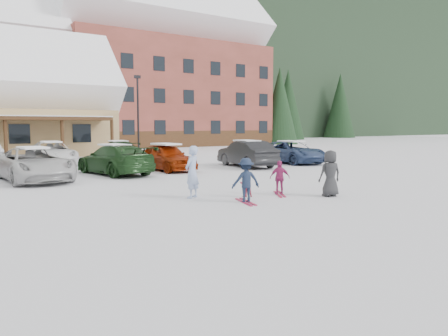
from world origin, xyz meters
TOP-DOWN VIEW (x-y plane):
  - ground at (0.00, 0.00)m, footprint 160.00×160.00m
  - alpine_hotel at (14.27, 38.00)m, footprint 31.48×14.01m
  - lamp_post at (6.62, 22.94)m, footprint 0.50×0.25m
  - conifer_1 at (30.00, 32.00)m, footprint 4.84×4.84m
  - conifer_3 at (6.00, 44.00)m, footprint 3.96×3.96m
  - conifer_4 at (34.00, 46.00)m, footprint 5.06×5.06m
  - adult_skier at (-0.61, 1.55)m, footprint 0.76×0.69m
  - toddler_red at (1.02, 0.73)m, footprint 0.51×0.44m
  - child_navy at (0.36, -0.13)m, footprint 1.02×0.75m
  - skis_child_navy at (0.36, -0.13)m, footprint 0.58×1.40m
  - child_magenta at (2.28, 0.45)m, footprint 0.75×0.61m
  - skis_child_magenta at (2.28, 0.45)m, footprint 0.90×1.30m
  - bystander_dark at (3.43, -0.82)m, footprint 0.88×0.69m
  - parked_car_2 at (-4.09, 9.26)m, footprint 2.80×5.44m
  - parked_car_3 at (-0.25, 9.78)m, footprint 2.78×5.32m
  - parked_car_4 at (2.67, 10.02)m, footprint 2.02×4.32m
  - parked_car_5 at (7.52, 9.27)m, footprint 2.19×4.82m
  - parked_car_6 at (11.38, 9.68)m, footprint 2.52×5.16m
  - parked_car_10 at (-1.70, 16.62)m, footprint 2.62×5.27m
  - parked_car_11 at (2.57, 16.82)m, footprint 2.51×4.98m

SIDE VIEW (x-z plane):
  - ground at x=0.00m, z-range 0.00..0.00m
  - skis_child_navy at x=0.36m, z-range 0.00..0.03m
  - skis_child_magenta at x=2.28m, z-range 0.00..0.03m
  - toddler_red at x=1.02m, z-range 0.00..0.91m
  - child_magenta at x=2.28m, z-range 0.00..1.19m
  - parked_car_11 at x=2.57m, z-range 0.00..1.39m
  - child_navy at x=0.36m, z-range 0.00..1.40m
  - parked_car_6 at x=11.38m, z-range 0.00..1.41m
  - parked_car_4 at x=2.67m, z-range 0.00..1.43m
  - parked_car_10 at x=-1.70m, z-range 0.00..1.44m
  - parked_car_2 at x=-4.09m, z-range 0.00..1.47m
  - parked_car_3 at x=-0.25m, z-range 0.00..1.47m
  - parked_car_5 at x=7.52m, z-range 0.00..1.53m
  - bystander_dark at x=3.43m, z-range 0.00..1.58m
  - adult_skier at x=-0.61m, z-range 0.00..1.74m
  - lamp_post at x=6.62m, z-range 0.41..6.89m
  - conifer_3 at x=6.00m, z-range 0.53..9.71m
  - conifer_1 at x=30.00m, z-range 0.65..11.87m
  - conifer_4 at x=34.00m, z-range 0.68..12.41m
  - alpine_hotel at x=14.27m, z-range -2.11..19.37m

